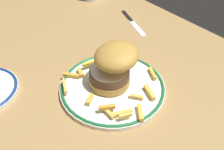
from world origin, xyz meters
The scene contains 5 objects.
ground_plane centered at (0.00, 0.00, -2.00)cm, with size 149.21×85.58×4.00cm, color #9A7746.
dinner_plate centered at (-0.31, 0.11, 0.84)cm, with size 26.75×26.75×1.60cm.
burger centered at (-0.60, 0.54, 7.18)cm, with size 12.55×12.96×11.57cm.
fries_pile centered at (1.77, -1.43, 2.32)cm, with size 24.74×23.28×2.43cm.
knife centered at (-22.25, 27.33, 0.26)cm, with size 17.51×7.28×0.70cm.
Camera 1 is at (36.69, -30.82, 47.29)cm, focal length 42.00 mm.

